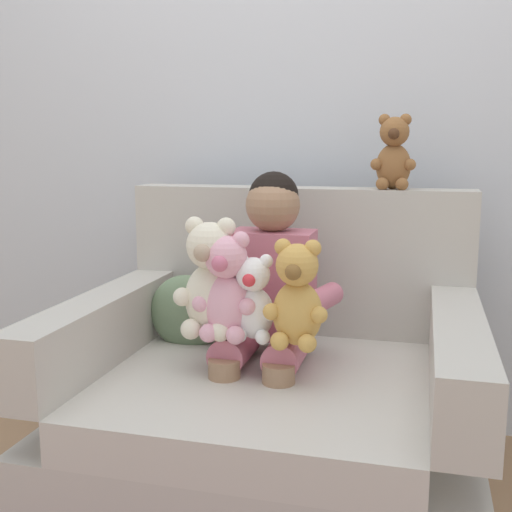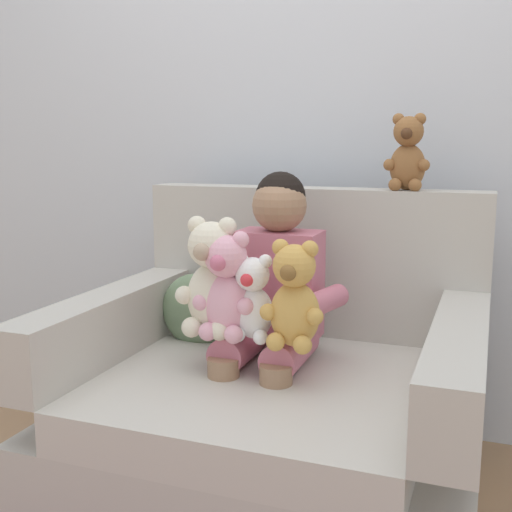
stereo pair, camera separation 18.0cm
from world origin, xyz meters
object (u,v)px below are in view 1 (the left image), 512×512
Objects in this scene: plush_cream at (211,281)px; throw_pillow at (187,313)px; seated_child at (268,293)px; plush_brown_on_backrest at (394,155)px; plush_pink at (226,289)px; plush_honey at (297,297)px; plush_white at (253,300)px; armchair at (274,407)px.

plush_cream is 0.34m from throw_pillow.
throw_pillow is at bearing 155.34° from seated_child.
plush_brown_on_backrest reaches higher than throw_pillow.
plush_pink reaches higher than plush_honey.
plush_pink reaches higher than throw_pillow.
seated_child is 0.16m from plush_white.
plush_brown_on_backrest is at bearing 50.35° from armchair.
plush_brown_on_backrest is (0.22, 0.52, 0.38)m from plush_honey.
plush_cream is 1.35× the size of throw_pillow.
plush_honey is 1.21× the size of plush_brown_on_backrest.
plush_honey is at bearing -121.89° from plush_brown_on_backrest.
plush_cream is at bearing 154.48° from plush_honey.
armchair is at bearing 84.51° from plush_white.
armchair reaches higher than plush_cream.
plush_cream reaches higher than plush_honey.
plush_brown_on_backrest is at bearing 38.91° from plush_pink.
seated_child is at bearing 33.66° from plush_cream.
plush_pink is (-0.08, -0.16, 0.04)m from seated_child.
plush_honey is at bearing -16.09° from plush_pink.
plush_pink is at bearing -122.73° from seated_child.
plush_brown_on_backrest is 0.87m from throw_pillow.
plush_pink is 1.04× the size of plush_honey.
seated_child is 0.19m from plush_pink.
seated_child is at bearing 53.23° from plush_pink.
armchair is 0.43m from plush_pink.
plush_pink is at bearing -49.85° from throw_pillow.
plush_white is 1.00× the size of plush_brown_on_backrest.
plush_cream is 0.27m from plush_honey.
armchair reaches higher than throw_pillow.
armchair is at bearing 17.23° from plush_cream.
plush_white is at bearing -134.57° from plush_brown_on_backrest.
plush_brown_on_backrest is (0.32, 0.38, 0.77)m from armchair.
plush_honey is 0.54m from throw_pillow.
armchair is 3.96× the size of plush_honey.
plush_cream is at bearing -144.15° from plush_brown_on_backrest.
plush_brown_on_backrest is 0.96× the size of throw_pillow.
seated_child is at bearing -144.98° from plush_brown_on_backrest.
plush_white reaches higher than throw_pillow.
seated_child is 0.21m from plush_cream.
plush_honey reaches higher than throw_pillow.
plush_white is 0.83× the size of plush_honey.
plush_brown_on_backrest is at bearing 31.63° from plush_cream.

